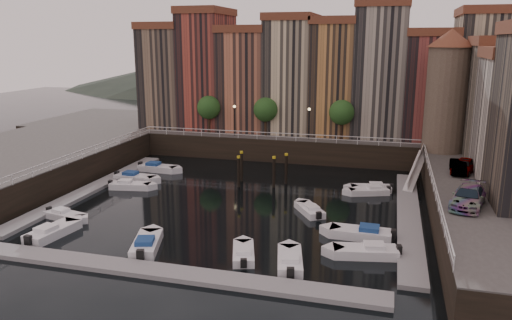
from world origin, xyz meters
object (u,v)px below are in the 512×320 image
(boat_left_1, at_px, (65,215))
(car_c, at_px, (468,198))
(car_a, at_px, (464,167))
(boat_left_3, at_px, (135,178))
(corner_tower, at_px, (447,89))
(gangway, at_px, (416,168))
(boat_left_2, at_px, (130,185))
(mooring_pilings, at_px, (260,170))
(car_b, at_px, (458,168))

(boat_left_1, relative_size, car_c, 0.80)
(boat_left_1, relative_size, car_a, 1.01)
(boat_left_3, bearing_deg, corner_tower, 21.65)
(boat_left_1, distance_m, boat_left_3, 12.75)
(gangway, height_order, boat_left_2, gangway)
(mooring_pilings, xyz_separation_m, car_a, (20.58, -1.11, 2.08))
(gangway, bearing_deg, boat_left_3, -167.76)
(boat_left_2, distance_m, car_c, 33.60)
(boat_left_1, height_order, boat_left_2, boat_left_2)
(mooring_pilings, height_order, car_a, car_a)
(corner_tower, bearing_deg, boat_left_3, -161.61)
(mooring_pilings, xyz_separation_m, car_c, (19.63, -11.67, 2.13))
(car_c, bearing_deg, boat_left_1, -159.50)
(car_b, bearing_deg, corner_tower, 95.58)
(gangway, height_order, car_c, car_c)
(car_b, bearing_deg, gangway, 123.88)
(corner_tower, xyz_separation_m, boat_left_2, (-32.57, -13.99, -9.84))
(gangway, height_order, car_b, car_b)
(car_b, bearing_deg, boat_left_1, -156.06)
(boat_left_2, bearing_deg, car_b, -2.88)
(boat_left_3, bearing_deg, boat_left_1, -86.63)
(car_a, xyz_separation_m, car_c, (-0.95, -10.56, 0.05))
(corner_tower, bearing_deg, car_b, -86.47)
(car_b, bearing_deg, mooring_pilings, 178.23)
(corner_tower, bearing_deg, mooring_pilings, -155.50)
(mooring_pilings, xyz_separation_m, boat_left_3, (-14.11, -2.30, -1.26))
(gangway, bearing_deg, car_a, -53.32)
(boat_left_1, distance_m, boat_left_2, 9.95)
(boat_left_2, xyz_separation_m, car_b, (33.20, 3.81, 3.29))
(corner_tower, height_order, car_c, corner_tower)
(gangway, bearing_deg, mooring_pilings, -165.25)
(boat_left_2, bearing_deg, car_a, -2.60)
(car_c, bearing_deg, car_a, 99.63)
(gangway, height_order, boat_left_1, gangway)
(corner_tower, xyz_separation_m, car_a, (1.16, -9.95, -6.47))
(corner_tower, bearing_deg, boat_left_1, -144.50)
(gangway, relative_size, car_a, 1.95)
(boat_left_3, relative_size, car_c, 0.93)
(car_c, bearing_deg, boat_left_2, -176.49)
(boat_left_3, distance_m, car_b, 34.32)
(boat_left_2, bearing_deg, boat_left_1, -104.77)
(car_a, bearing_deg, boat_left_3, -158.13)
(car_a, distance_m, car_b, 0.59)
(gangway, bearing_deg, corner_tower, 57.20)
(boat_left_2, relative_size, car_c, 0.87)
(gangway, bearing_deg, car_c, -79.00)
(mooring_pilings, xyz_separation_m, boat_left_1, (-14.08, -15.05, -1.32))
(mooring_pilings, relative_size, boat_left_3, 1.08)
(gangway, relative_size, car_b, 2.11)
(boat_left_3, xyz_separation_m, car_b, (34.15, 0.96, 3.26))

